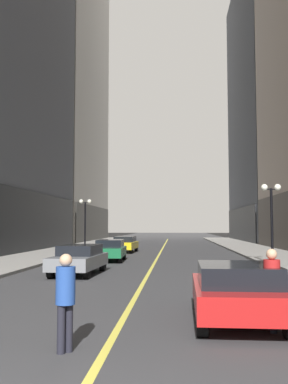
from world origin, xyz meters
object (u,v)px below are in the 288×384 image
at_px(pedestrian_in_red_jacket, 272,283).
at_px(street_lamp_left_far, 85,213).
at_px(car_red, 237,290).
at_px(street_lamp_right_mid, 271,206).
at_px(car_yellow, 125,244).
at_px(car_green, 110,250).
at_px(pedestrian_in_blue_hoodie, 65,295).
at_px(car_grey, 79,258).

distance_m(pedestrian_in_red_jacket, street_lamp_left_far, 29.38).
height_order(pedestrian_in_red_jacket, street_lamp_left_far, street_lamp_left_far).
xyz_separation_m(car_red, street_lamp_right_mid, (3.78, 13.82, 2.54)).
relative_size(car_yellow, pedestrian_in_red_jacket, 2.57).
xyz_separation_m(street_lamp_left_far, street_lamp_right_mid, (12.80, -12.95, 0.00)).
relative_size(car_green, pedestrian_in_red_jacket, 2.42).
bearing_deg(pedestrian_in_blue_hoodie, street_lamp_left_far, 101.00).
bearing_deg(pedestrian_in_red_jacket, car_red, 124.17).
height_order(car_yellow, street_lamp_left_far, street_lamp_left_far).
bearing_deg(car_yellow, street_lamp_left_far, 166.14).
distance_m(pedestrian_in_red_jacket, street_lamp_right_mid, 15.22).
height_order(car_yellow, street_lamp_right_mid, street_lamp_right_mid).
height_order(car_red, car_grey, same).
xyz_separation_m(pedestrian_in_red_jacket, street_lamp_left_far, (-9.63, 27.66, 2.26)).
bearing_deg(car_red, pedestrian_in_red_jacket, -55.83).
bearing_deg(car_yellow, pedestrian_in_red_jacket, -77.11).
bearing_deg(car_green, car_grey, -92.08).
relative_size(car_red, car_grey, 0.91).
bearing_deg(car_grey, car_red, -58.85).
height_order(car_green, car_yellow, same).
xyz_separation_m(car_yellow, pedestrian_in_blue_hoodie, (2.22, -28.55, 0.27)).
bearing_deg(street_lamp_right_mid, car_yellow, 127.59).
distance_m(car_red, street_lamp_right_mid, 14.55).
bearing_deg(pedestrian_in_blue_hoodie, car_green, 96.19).
height_order(car_red, pedestrian_in_red_jacket, pedestrian_in_red_jacket).
xyz_separation_m(car_grey, street_lamp_right_mid, (9.48, 4.38, 2.54)).
xyz_separation_m(car_grey, car_yellow, (0.18, 16.47, -0.00)).
distance_m(car_green, pedestrian_in_red_jacket, 18.85).
relative_size(car_red, street_lamp_right_mid, 0.95).
xyz_separation_m(car_green, pedestrian_in_red_jacket, (6.04, -17.85, 0.28)).
xyz_separation_m(pedestrian_in_blue_hoodie, street_lamp_right_mid, (7.08, 16.46, 2.27)).
bearing_deg(car_grey, pedestrian_in_red_jacket, -58.58).
relative_size(pedestrian_in_red_jacket, street_lamp_right_mid, 0.38).
bearing_deg(pedestrian_in_blue_hoodie, car_grey, 101.24).
bearing_deg(pedestrian_in_red_jacket, car_green, 108.69).
bearing_deg(street_lamp_left_far, car_yellow, -13.86).
height_order(car_yellow, pedestrian_in_blue_hoodie, pedestrian_in_blue_hoodie).
bearing_deg(car_green, car_yellow, 90.60).
distance_m(car_grey, car_green, 7.52).
relative_size(car_red, pedestrian_in_red_jacket, 2.46).
height_order(pedestrian_in_blue_hoodie, street_lamp_left_far, street_lamp_left_far).
bearing_deg(car_yellow, pedestrian_in_blue_hoodie, -85.55).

